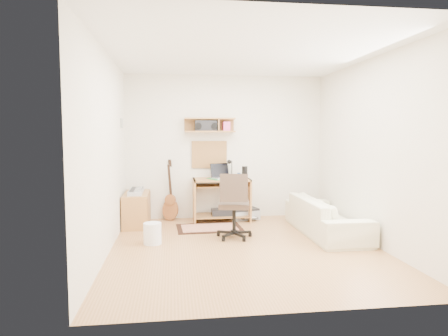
{
  "coord_description": "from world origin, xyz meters",
  "views": [
    {
      "loc": [
        -0.96,
        -5.19,
        1.55
      ],
      "look_at": [
        -0.15,
        1.05,
        1.0
      ],
      "focal_mm": 31.72,
      "sensor_mm": 36.0,
      "label": 1
    }
  ],
  "objects": [
    {
      "name": "wall_photo",
      "position": [
        -1.79,
        1.5,
        1.72
      ],
      "size": [
        0.02,
        0.2,
        0.15
      ],
      "primitive_type": "cube",
      "color": "#4C8CBF",
      "rests_on": "left_wall"
    },
    {
      "name": "right_wall",
      "position": [
        1.8,
        0.0,
        1.3
      ],
      "size": [
        0.01,
        4.0,
        2.6
      ],
      "primitive_type": "cube",
      "color": "silver",
      "rests_on": "ground"
    },
    {
      "name": "desk_lamp",
      "position": [
        0.1,
        1.87,
        0.91
      ],
      "size": [
        0.11,
        0.11,
        0.33
      ],
      "primitive_type": null,
      "color": "black",
      "rests_on": "desk"
    },
    {
      "name": "desk",
      "position": [
        -0.11,
        1.73,
        0.38
      ],
      "size": [
        1.0,
        0.55,
        0.75
      ],
      "primitive_type": null,
      "color": "#B37A3F",
      "rests_on": "floor"
    },
    {
      "name": "back_wall",
      "position": [
        0.0,
        2.0,
        1.3
      ],
      "size": [
        3.6,
        0.01,
        2.6
      ],
      "primitive_type": "cube",
      "color": "silver",
      "rests_on": "ground"
    },
    {
      "name": "waste_basket",
      "position": [
        -1.26,
        0.34,
        0.15
      ],
      "size": [
        0.33,
        0.33,
        0.3
      ],
      "primitive_type": "cylinder",
      "rotation": [
        0.0,
        0.0,
        -0.38
      ],
      "color": "white",
      "rests_on": "floor"
    },
    {
      "name": "printer",
      "position": [
        0.31,
        1.81,
        0.08
      ],
      "size": [
        0.58,
        0.51,
        0.19
      ],
      "primitive_type": "cube",
      "rotation": [
        0.0,
        0.0,
        0.28
      ],
      "color": "#A5A8AA",
      "rests_on": "floor"
    },
    {
      "name": "ceiling",
      "position": [
        0.0,
        0.0,
        2.6
      ],
      "size": [
        3.6,
        4.0,
        0.01
      ],
      "primitive_type": "cube",
      "color": "white",
      "rests_on": "ground"
    },
    {
      "name": "wall_shelf",
      "position": [
        -0.3,
        1.88,
        1.7
      ],
      "size": [
        0.9,
        0.25,
        0.26
      ],
      "primitive_type": "cube",
      "color": "#B37A3F",
      "rests_on": "back_wall"
    },
    {
      "name": "floor",
      "position": [
        0.0,
        0.0,
        -0.01
      ],
      "size": [
        3.6,
        4.0,
        0.01
      ],
      "primitive_type": "cube",
      "color": "#B8814C",
      "rests_on": "ground"
    },
    {
      "name": "pencil_cup",
      "position": [
        0.22,
        1.83,
        0.8
      ],
      "size": [
        0.06,
        0.06,
        0.09
      ],
      "primitive_type": "cylinder",
      "color": "#2D4E88",
      "rests_on": "desk"
    },
    {
      "name": "boombox",
      "position": [
        -0.37,
        1.87,
        1.68
      ],
      "size": [
        0.39,
        0.18,
        0.2
      ],
      "primitive_type": "cube",
      "color": "black",
      "rests_on": "wall_shelf"
    },
    {
      "name": "speaker",
      "position": [
        0.3,
        1.68,
        0.86
      ],
      "size": [
        0.1,
        0.1,
        0.22
      ],
      "primitive_type": "cylinder",
      "color": "black",
      "rests_on": "desk"
    },
    {
      "name": "laptop",
      "position": [
        -0.08,
        1.71,
        0.89
      ],
      "size": [
        0.47,
        0.47,
        0.27
      ],
      "primitive_type": null,
      "rotation": [
        0.0,
        0.0,
        0.4
      ],
      "color": "silver",
      "rests_on": "desk"
    },
    {
      "name": "sofa",
      "position": [
        1.38,
        0.58,
        0.37
      ],
      "size": [
        0.55,
        1.9,
        0.74
      ],
      "primitive_type": "imported",
      "rotation": [
        0.0,
        0.0,
        1.57
      ],
      "color": "beige",
      "rests_on": "floor"
    },
    {
      "name": "music_keyboard",
      "position": [
        -1.58,
        1.54,
        0.58
      ],
      "size": [
        0.22,
        0.7,
        0.06
      ],
      "primitive_type": "cube",
      "color": "#B2B5BA",
      "rests_on": "cabinet"
    },
    {
      "name": "left_wall",
      "position": [
        -1.8,
        0.0,
        1.3
      ],
      "size": [
        0.01,
        4.0,
        2.6
      ],
      "primitive_type": "cube",
      "color": "silver",
      "rests_on": "ground"
    },
    {
      "name": "guitar",
      "position": [
        -1.01,
        1.86,
        0.55
      ],
      "size": [
        0.34,
        0.28,
        1.09
      ],
      "primitive_type": null,
      "rotation": [
        0.0,
        0.0,
        -0.4
      ],
      "color": "#A05E31",
      "rests_on": "floor"
    },
    {
      "name": "cork_board",
      "position": [
        -0.3,
        1.98,
        1.17
      ],
      "size": [
        0.64,
        0.03,
        0.49
      ],
      "primitive_type": "cube",
      "color": "tan",
      "rests_on": "back_wall"
    },
    {
      "name": "task_chair",
      "position": [
        -0.07,
        0.52,
        0.49
      ],
      "size": [
        0.59,
        0.59,
        0.99
      ],
      "primitive_type": null,
      "rotation": [
        0.0,
        0.0,
        -0.18
      ],
      "color": "#3B2D23",
      "rests_on": "floor"
    },
    {
      "name": "rug",
      "position": [
        -0.38,
        1.16,
        0.01
      ],
      "size": [
        1.08,
        0.75,
        0.01
      ],
      "primitive_type": "cube",
      "rotation": [
        0.0,
        0.0,
        0.04
      ],
      "color": "beige",
      "rests_on": "floor"
    },
    {
      "name": "cabinet",
      "position": [
        -1.58,
        1.54,
        0.28
      ],
      "size": [
        0.4,
        0.9,
        0.55
      ],
      "primitive_type": "cube",
      "color": "#B37A3F",
      "rests_on": "floor"
    }
  ]
}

